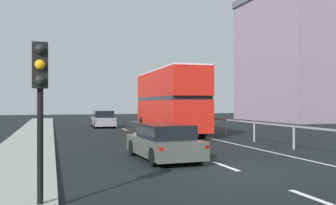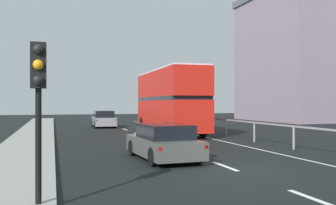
% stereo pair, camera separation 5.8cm
% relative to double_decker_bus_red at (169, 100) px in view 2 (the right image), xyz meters
% --- Properties ---
extents(ground_plane, '(73.95, 120.00, 0.10)m').
position_rel_double_decker_bus_red_xyz_m(ground_plane, '(-2.33, -14.27, -2.41)').
color(ground_plane, black).
extents(near_sidewalk_kerb, '(2.51, 80.00, 0.14)m').
position_rel_double_decker_bus_red_xyz_m(near_sidewalk_kerb, '(-9.04, -14.27, -2.29)').
color(near_sidewalk_kerb, gray).
rests_on(near_sidewalk_kerb, ground).
extents(lane_paint_markings, '(3.64, 46.00, 0.01)m').
position_rel_double_decker_bus_red_xyz_m(lane_paint_markings, '(-0.07, -5.85, -2.36)').
color(lane_paint_markings, silver).
rests_on(lane_paint_markings, ground).
extents(bridge_side_railing, '(0.10, 42.00, 1.10)m').
position_rel_double_decker_bus_red_xyz_m(bridge_side_railing, '(2.68, -5.27, -1.47)').
color(bridge_side_railing, '#959598').
rests_on(bridge_side_railing, ground).
extents(distant_building_block, '(20.36, 14.02, 15.56)m').
position_rel_double_decker_bus_red_xyz_m(distant_building_block, '(25.38, 13.21, 5.43)').
color(distant_building_block, gray).
rests_on(distant_building_block, ground).
extents(double_decker_bus_red, '(2.76, 10.46, 4.42)m').
position_rel_double_decker_bus_red_xyz_m(double_decker_bus_red, '(0.00, 0.00, 0.00)').
color(double_decker_bus_red, red).
rests_on(double_decker_bus_red, ground).
extents(hatchback_car_near, '(2.04, 4.21, 1.34)m').
position_rel_double_decker_bus_red_xyz_m(hatchback_car_near, '(-3.88, -11.67, -1.72)').
color(hatchback_car_near, '#4C4F4A').
rests_on(hatchback_car_near, ground).
extents(traffic_signal_pole, '(0.30, 0.42, 3.18)m').
position_rel_double_decker_bus_red_xyz_m(traffic_signal_pole, '(-8.13, -17.37, 0.16)').
color(traffic_signal_pole, black).
rests_on(traffic_signal_pole, near_sidewalk_kerb).
extents(sedan_car_ahead, '(1.89, 4.25, 1.45)m').
position_rel_double_decker_bus_red_xyz_m(sedan_car_ahead, '(-3.60, 7.80, -1.67)').
color(sedan_car_ahead, gray).
rests_on(sedan_car_ahead, ground).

